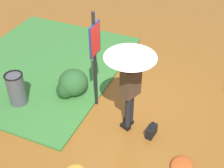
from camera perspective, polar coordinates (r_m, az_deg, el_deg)
ground_plane at (r=6.95m, az=2.17°, el=-6.02°), size 18.00×18.00×0.00m
grass_verge at (r=8.70m, az=-12.65°, el=3.38°), size 4.80×4.00×0.05m
person_with_umbrella at (r=5.71m, az=3.40°, el=2.88°), size 0.96×0.96×2.04m
info_sign_post at (r=6.43m, az=-3.15°, el=6.15°), size 0.44×0.07×2.30m
handbag at (r=6.52m, az=7.24°, el=-8.53°), size 0.32×0.18×0.37m
trash_bin at (r=7.33m, az=-17.10°, el=-0.98°), size 0.42×0.42×0.83m
shrub_cluster at (r=7.43m, az=-7.37°, el=-0.00°), size 0.78×0.71×0.64m
leaf_pile_far_path at (r=6.12m, az=12.68°, el=-14.47°), size 0.52×0.42×0.11m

